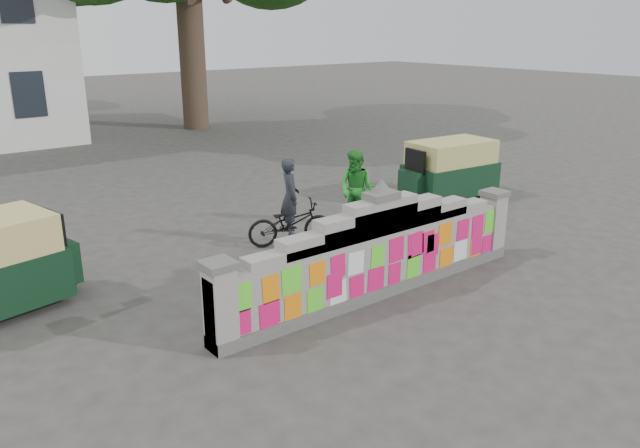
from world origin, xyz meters
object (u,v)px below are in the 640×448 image
at_px(cyclist_rider, 290,208).
at_px(rickshaw_right, 448,169).
at_px(pedestrian, 357,190).
at_px(cyclist_bike, 291,223).

distance_m(cyclist_rider, rickshaw_right, 5.33).
distance_m(cyclist_rider, pedestrian, 1.85).
xyz_separation_m(cyclist_bike, rickshaw_right, (5.32, 0.37, 0.33)).
bearing_deg(cyclist_bike, cyclist_rider, 0.00).
height_order(cyclist_rider, pedestrian, pedestrian).
bearing_deg(cyclist_rider, cyclist_bike, 0.00).
bearing_deg(cyclist_rider, rickshaw_right, -63.45).
xyz_separation_m(pedestrian, rickshaw_right, (3.47, 0.33, -0.08)).
relative_size(cyclist_bike, cyclist_rider, 1.12).
bearing_deg(cyclist_bike, rickshaw_right, -63.45).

